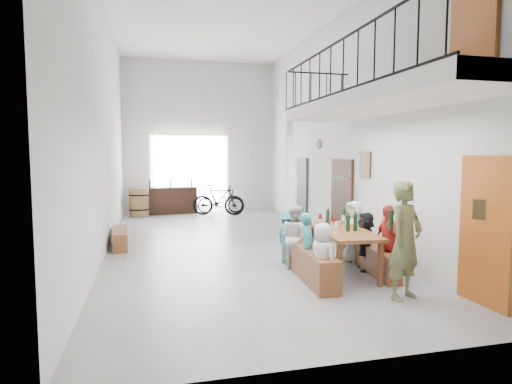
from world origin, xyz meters
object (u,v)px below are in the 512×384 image
object	(u,v)px
bench_inner	(308,261)
oak_barrel	(139,202)
tasting_table	(343,234)
host_standing	(405,240)
side_bench	(121,238)
serving_counter	(171,201)
bicycle_near	(220,201)

from	to	relation	value
bench_inner	oak_barrel	world-z (taller)	oak_barrel
tasting_table	bench_inner	size ratio (longest dim) A/B	0.91
oak_barrel	host_standing	bearing A→B (deg)	-67.55
bench_inner	side_bench	bearing A→B (deg)	138.70
bench_inner	serving_counter	bearing A→B (deg)	105.90
bench_inner	oak_barrel	bearing A→B (deg)	113.50
tasting_table	side_bench	size ratio (longest dim) A/B	1.45
host_standing	bicycle_near	size ratio (longest dim) A/B	1.05
bicycle_near	oak_barrel	bearing A→B (deg)	99.90
oak_barrel	serving_counter	size ratio (longest dim) A/B	0.55
side_bench	bicycle_near	bearing A→B (deg)	58.32
serving_counter	host_standing	size ratio (longest dim) A/B	1.03
bench_inner	side_bench	distance (m)	4.67
bench_inner	tasting_table	bearing A→B (deg)	8.38
side_bench	oak_barrel	distance (m)	4.97
oak_barrel	serving_counter	distance (m)	1.17
tasting_table	host_standing	bearing A→B (deg)	-72.30
serving_counter	side_bench	bearing A→B (deg)	-111.01
bicycle_near	side_bench	bearing A→B (deg)	155.72
tasting_table	oak_barrel	size ratio (longest dim) A/B	2.10
serving_counter	bicycle_near	bearing A→B (deg)	-15.48
oak_barrel	serving_counter	xyz separation A→B (m)	(1.10, 0.40, -0.02)
bench_inner	host_standing	distance (m)	1.82
tasting_table	bench_inner	bearing A→B (deg)	-168.29
tasting_table	host_standing	world-z (taller)	host_standing
host_standing	bench_inner	bearing A→B (deg)	99.28
bench_inner	host_standing	size ratio (longest dim) A/B	1.32
side_bench	serving_counter	world-z (taller)	serving_counter
side_bench	tasting_table	bearing A→B (deg)	-38.86
bench_inner	serving_counter	xyz separation A→B (m)	(-1.92, 8.63, 0.21)
side_bench	bicycle_near	size ratio (longest dim) A/B	0.87
host_standing	bicycle_near	bearing A→B (deg)	71.80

